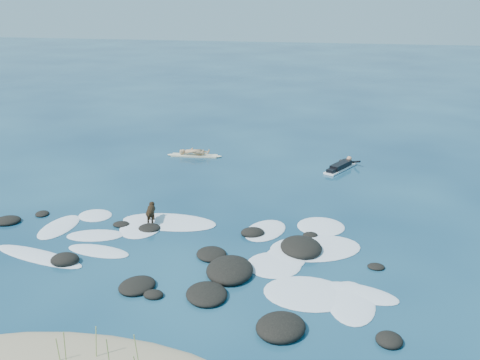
# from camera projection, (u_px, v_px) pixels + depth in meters

# --- Properties ---
(ground) EXTENTS (160.00, 160.00, 0.00)m
(ground) POSITION_uv_depth(u_px,v_px,m) (182.00, 237.00, 19.25)
(ground) COLOR #0A2642
(ground) RESTS_ON ground
(reef_rocks) EXTENTS (14.99, 7.09, 0.52)m
(reef_rocks) POSITION_uv_depth(u_px,v_px,m) (221.00, 268.00, 16.87)
(reef_rocks) COLOR black
(reef_rocks) RESTS_ON ground
(breaking_foam) EXTENTS (13.64, 7.37, 0.12)m
(breaking_foam) POSITION_uv_depth(u_px,v_px,m) (220.00, 248.00, 18.43)
(breaking_foam) COLOR white
(breaking_foam) RESTS_ON ground
(standing_surfer_rig) EXTENTS (2.98, 0.71, 1.69)m
(standing_surfer_rig) POSITION_uv_depth(u_px,v_px,m) (194.00, 144.00, 28.51)
(standing_surfer_rig) COLOR beige
(standing_surfer_rig) RESTS_ON ground
(paddling_surfer_rig) EXTENTS (1.79, 2.60, 0.47)m
(paddling_surfer_rig) POSITION_uv_depth(u_px,v_px,m) (341.00, 166.00, 26.58)
(paddling_surfer_rig) COLOR white
(paddling_surfer_rig) RESTS_ON ground
(dog) EXTENTS (0.46, 1.16, 0.74)m
(dog) POSITION_uv_depth(u_px,v_px,m) (151.00, 211.00, 20.31)
(dog) COLOR black
(dog) RESTS_ON ground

